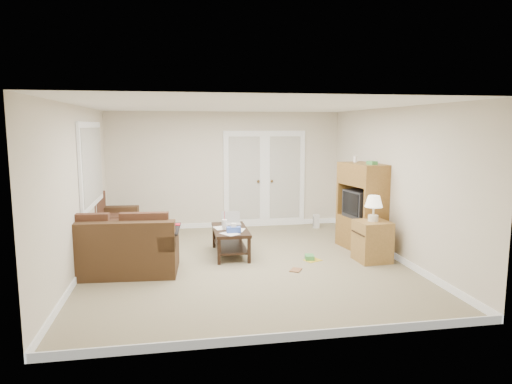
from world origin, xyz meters
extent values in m
plane|color=gray|center=(0.00, 0.00, 0.00)|extent=(5.50, 5.50, 0.00)
cube|color=white|center=(0.00, 0.00, 2.50)|extent=(5.00, 5.50, 0.02)
cube|color=beige|center=(-2.50, 0.00, 1.25)|extent=(0.02, 5.50, 2.50)
cube|color=beige|center=(2.50, 0.00, 1.25)|extent=(0.02, 5.50, 2.50)
cube|color=beige|center=(0.00, 2.75, 1.25)|extent=(5.00, 0.02, 2.50)
cube|color=beige|center=(0.00, -2.75, 1.25)|extent=(5.00, 0.02, 2.50)
cube|color=silver|center=(0.40, 2.72, 1.02)|extent=(0.90, 0.04, 2.13)
cube|color=silver|center=(1.30, 2.72, 1.02)|extent=(0.90, 0.04, 2.13)
cube|color=silver|center=(0.40, 2.69, 1.07)|extent=(0.68, 0.02, 1.80)
cube|color=silver|center=(1.30, 2.69, 1.07)|extent=(0.68, 0.02, 1.80)
cube|color=silver|center=(-2.47, 1.00, 1.55)|extent=(0.04, 1.92, 1.42)
cube|color=silver|center=(-2.44, 1.00, 1.55)|extent=(0.02, 1.74, 1.24)
cube|color=#472F1B|center=(-2.34, 1.05, 0.21)|extent=(1.06, 2.35, 0.42)
cube|color=#472F1B|center=(-2.66, 1.08, 0.63)|extent=(0.41, 2.31, 0.43)
cube|color=#472F1B|center=(-2.26, 2.08, 0.53)|extent=(0.91, 0.30, 0.22)
cube|color=#533121|center=(-2.26, 1.05, 0.48)|extent=(0.76, 2.23, 0.12)
cube|color=#472F1B|center=(-1.97, -0.13, 0.21)|extent=(1.86, 1.03, 0.42)
cube|color=#472F1B|center=(-2.00, -0.45, 0.63)|extent=(1.81, 0.37, 0.43)
cube|color=#472F1B|center=(-1.20, -0.18, 0.53)|extent=(0.30, 0.91, 0.22)
cube|color=#533121|center=(-1.97, -0.05, 0.48)|extent=(1.74, 0.72, 0.12)
cube|color=black|center=(-1.20, -0.18, 0.65)|extent=(0.38, 0.82, 0.03)
cube|color=red|center=(-1.18, 0.04, 0.67)|extent=(0.33, 0.14, 0.02)
cube|color=black|center=(-0.17, 0.53, 0.44)|extent=(0.58, 1.14, 0.05)
cube|color=black|center=(-0.17, 0.53, 0.15)|extent=(0.50, 1.06, 0.03)
cylinder|color=white|center=(-0.28, 0.48, 0.55)|extent=(0.09, 0.09, 0.17)
cylinder|color=red|center=(-0.28, 0.48, 0.70)|extent=(0.01, 0.01, 0.14)
cube|color=#3856B6|center=(-0.16, 0.22, 0.51)|extent=(0.23, 0.13, 0.09)
cube|color=white|center=(-0.18, 0.43, 0.47)|extent=(0.38, 0.62, 0.00)
cube|color=brown|center=(2.20, 0.52, 0.29)|extent=(0.69, 1.04, 0.58)
cube|color=brown|center=(2.20, 0.52, 1.35)|extent=(0.69, 1.04, 0.39)
cube|color=black|center=(2.18, 0.51, 0.82)|extent=(0.55, 0.65, 0.48)
cube|color=black|center=(1.95, 0.47, 0.84)|extent=(0.09, 0.50, 0.39)
cube|color=#449647|center=(2.24, 0.28, 1.57)|extent=(0.14, 0.19, 0.06)
cylinder|color=white|center=(2.15, 0.80, 1.60)|extent=(0.07, 0.07, 0.12)
cube|color=olive|center=(2.06, -0.23, 0.33)|extent=(0.54, 0.54, 0.67)
cylinder|color=silver|center=(2.06, -0.23, 0.72)|extent=(0.16, 0.16, 0.10)
cylinder|color=silver|center=(2.06, -0.23, 0.84)|extent=(0.03, 0.03, 0.14)
cone|color=white|center=(2.06, -0.23, 0.99)|extent=(0.29, 0.29, 0.18)
cube|color=white|center=(1.91, 2.28, 0.15)|extent=(0.12, 0.10, 0.29)
cube|color=gold|center=(1.12, -0.03, 0.00)|extent=(0.33, 0.30, 0.01)
cube|color=#449647|center=(1.08, 0.03, 0.04)|extent=(0.17, 0.21, 0.08)
imported|color=brown|center=(0.64, -0.46, 0.01)|extent=(0.24, 0.26, 0.02)
camera|label=1|loc=(-1.07, -7.03, 2.19)|focal=32.00mm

